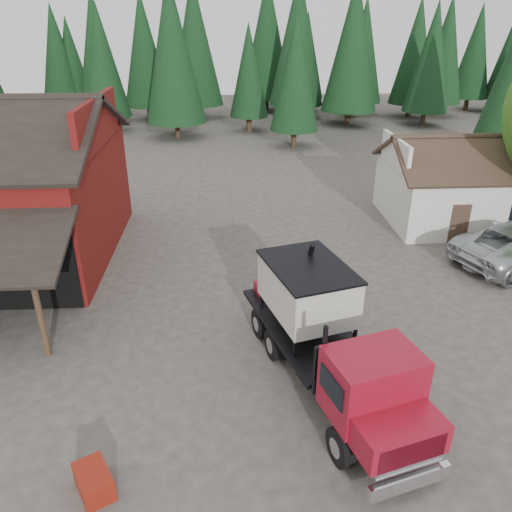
{
  "coord_description": "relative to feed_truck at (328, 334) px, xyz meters",
  "views": [
    {
      "loc": [
        0.47,
        -11.62,
        10.13
      ],
      "look_at": [
        1.44,
        5.43,
        1.8
      ],
      "focal_mm": 35.0,
      "sensor_mm": 36.0,
      "label": 1
    }
  ],
  "objects": [
    {
      "name": "ground",
      "position": [
        -3.22,
        -0.21,
        -1.79
      ],
      "size": [
        120.0,
        120.0,
        0.0
      ],
      "primitive_type": "plane",
      "color": "#433C34",
      "rests_on": "ground"
    },
    {
      "name": "farmhouse",
      "position": [
        9.78,
        12.79,
        -0.13
      ],
      "size": [
        8.6,
        6.42,
        4.65
      ],
      "color": "silver",
      "rests_on": "ground"
    },
    {
      "name": "conifer_backdrop",
      "position": [
        -3.22,
        41.79,
        -1.79
      ],
      "size": [
        76.0,
        16.0,
        16.0
      ],
      "primitive_type": null,
      "color": "black",
      "rests_on": "ground"
    },
    {
      "name": "near_pine_b",
      "position": [
        2.78,
        29.79,
        4.09
      ],
      "size": [
        3.96,
        3.96,
        10.4
      ],
      "color": "#382619",
      "rests_on": "ground"
    },
    {
      "name": "near_pine_d",
      "position": [
        -7.22,
        33.79,
        5.6
      ],
      "size": [
        5.28,
        5.28,
        13.4
      ],
      "color": "#382619",
      "rests_on": "ground"
    },
    {
      "name": "feed_truck",
      "position": [
        0.0,
        0.0,
        0.0
      ],
      "size": [
        4.56,
        8.79,
        3.84
      ],
      "rotation": [
        0.0,
        0.0,
        0.29
      ],
      "color": "black",
      "rests_on": "ground"
    },
    {
      "name": "equip_box",
      "position": [
        -6.07,
        -3.49,
        -1.49
      ],
      "size": [
        1.16,
        1.3,
        0.6
      ],
      "primitive_type": "cube",
      "rotation": [
        0.0,
        0.0,
        0.52
      ],
      "color": "maroon",
      "rests_on": "ground"
    }
  ]
}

